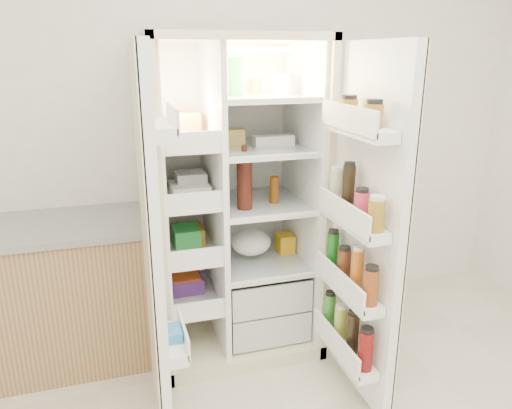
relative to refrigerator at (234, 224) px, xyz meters
name	(u,v)px	position (x,y,z in m)	size (l,w,h in m)	color
wall_back	(229,113)	(0.07, 0.34, 0.61)	(4.00, 0.02, 2.70)	white
refrigerator	(234,224)	(0.00, 0.00, 0.00)	(0.92, 0.70, 1.80)	beige
freezer_door	(153,248)	(-0.51, -0.61, 0.15)	(0.15, 0.40, 1.72)	white
fridge_door	(364,236)	(0.47, -0.70, 0.13)	(0.17, 0.58, 1.72)	white
kitchen_counter	(43,295)	(-1.09, 0.06, -0.32)	(1.14, 0.61, 0.83)	#A78553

